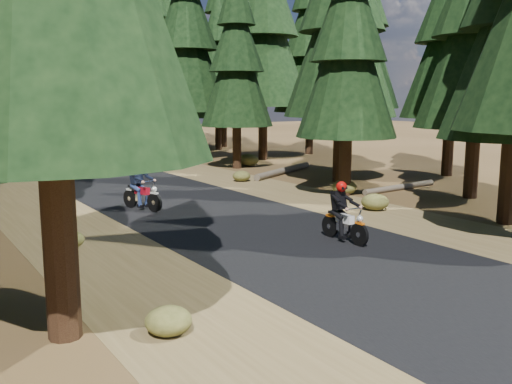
% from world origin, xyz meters
% --- Properties ---
extents(ground, '(120.00, 120.00, 0.00)m').
position_xyz_m(ground, '(0.00, 0.00, 0.00)').
color(ground, '#49351A').
rests_on(ground, ground).
extents(road, '(6.00, 100.00, 0.01)m').
position_xyz_m(road, '(0.00, 5.00, 0.01)').
color(road, black).
rests_on(road, ground).
extents(shoulder_l, '(3.20, 100.00, 0.01)m').
position_xyz_m(shoulder_l, '(-4.60, 5.00, 0.00)').
color(shoulder_l, brown).
rests_on(shoulder_l, ground).
extents(shoulder_r, '(3.20, 100.00, 0.01)m').
position_xyz_m(shoulder_r, '(4.60, 5.00, 0.00)').
color(shoulder_r, brown).
rests_on(shoulder_r, ground).
extents(pine_forest, '(34.59, 55.08, 16.32)m').
position_xyz_m(pine_forest, '(-0.02, 21.05, 7.89)').
color(pine_forest, black).
rests_on(pine_forest, ground).
extents(log_near, '(5.17, 3.04, 0.32)m').
position_xyz_m(log_near, '(7.75, 10.85, 0.16)').
color(log_near, '#4C4233').
rests_on(log_near, ground).
extents(log_far, '(4.34, 0.63, 0.24)m').
position_xyz_m(log_far, '(8.82, 4.19, 0.12)').
color(log_far, '#4C4233').
rests_on(log_far, ground).
extents(understory_shrubs, '(16.50, 29.02, 0.68)m').
position_xyz_m(understory_shrubs, '(0.95, 8.44, 0.28)').
color(understory_shrubs, '#474C1E').
rests_on(understory_shrubs, ground).
extents(rider_lead, '(0.54, 1.78, 1.58)m').
position_xyz_m(rider_lead, '(1.20, -0.93, 0.53)').
color(rider_lead, white).
rests_on(rider_lead, road).
extents(rider_follow, '(1.14, 1.99, 1.70)m').
position_xyz_m(rider_follow, '(-1.65, 6.01, 0.57)').
color(rider_follow, maroon).
rests_on(rider_follow, road).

